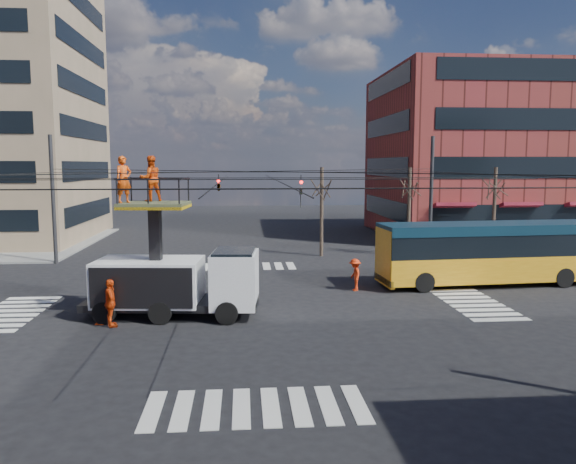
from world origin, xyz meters
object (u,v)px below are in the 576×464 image
at_px(traffic_cone, 100,316).
at_px(worker_ground, 110,303).
at_px(flagger, 355,275).
at_px(utility_truck, 176,265).
at_px(city_bus, 490,252).

bearing_deg(traffic_cone, worker_ground, -42.85).
relative_size(traffic_cone, worker_ground, 0.33).
bearing_deg(flagger, worker_ground, -66.54).
distance_m(traffic_cone, flagger, 12.11).
relative_size(utility_truck, worker_ground, 3.86).
bearing_deg(worker_ground, utility_truck, -80.82).
distance_m(city_bus, worker_ground, 18.81).
relative_size(utility_truck, city_bus, 0.62).
distance_m(worker_ground, flagger, 11.84).
distance_m(city_bus, flagger, 7.30).
height_order(worker_ground, flagger, worker_ground).
bearing_deg(utility_truck, traffic_cone, -157.01).
relative_size(utility_truck, flagger, 4.51).
bearing_deg(city_bus, utility_truck, -166.73).
height_order(traffic_cone, flagger, flagger).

